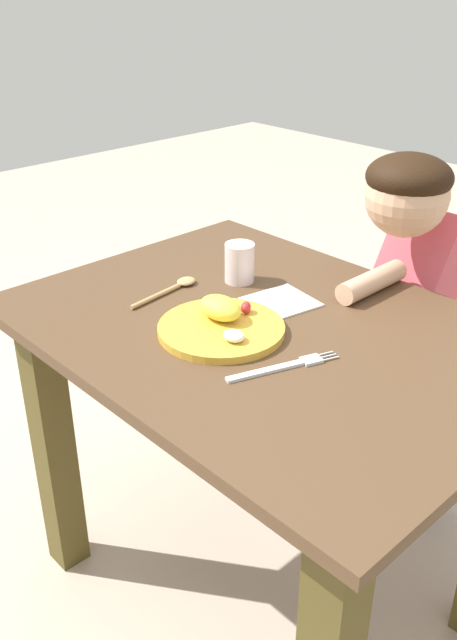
# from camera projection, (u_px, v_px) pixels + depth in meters

# --- Properties ---
(ground_plane) EXTENTS (8.00, 8.00, 0.00)m
(ground_plane) POSITION_uv_depth(u_px,v_px,m) (259.00, 589.00, 1.68)
(ground_plane) COLOR #BCA995
(dining_table) EXTENTS (1.01, 0.74, 0.74)m
(dining_table) POSITION_uv_depth(u_px,v_px,m) (265.00, 402.00, 1.42)
(dining_table) COLOR #4F3723
(dining_table) RESTS_ON ground_plane
(plate) EXTENTS (0.24, 0.24, 0.06)m
(plate) POSITION_uv_depth(u_px,v_px,m) (222.00, 324.00, 1.30)
(plate) COLOR gold
(plate) RESTS_ON dining_table
(fork) EXTENTS (0.09, 0.21, 0.01)m
(fork) POSITION_uv_depth(u_px,v_px,m) (283.00, 367.00, 1.19)
(fork) COLOR silver
(fork) RESTS_ON dining_table
(spoon) EXTENTS (0.05, 0.19, 0.01)m
(spoon) POSITION_uv_depth(u_px,v_px,m) (175.00, 287.00, 1.47)
(spoon) COLOR tan
(spoon) RESTS_ON dining_table
(drinking_cup) EXTENTS (0.07, 0.07, 0.09)m
(drinking_cup) POSITION_uv_depth(u_px,v_px,m) (240.00, 263.00, 1.50)
(drinking_cup) COLOR silver
(drinking_cup) RESTS_ON dining_table
(person) EXTENTS (0.18, 0.43, 1.02)m
(person) POSITION_uv_depth(u_px,v_px,m) (411.00, 327.00, 1.65)
(person) COLOR #3C3D5A
(person) RESTS_ON ground_plane
(napkin) EXTENTS (0.15, 0.15, 0.00)m
(napkin) POSITION_uv_depth(u_px,v_px,m) (281.00, 302.00, 1.42)
(napkin) COLOR white
(napkin) RESTS_ON dining_table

